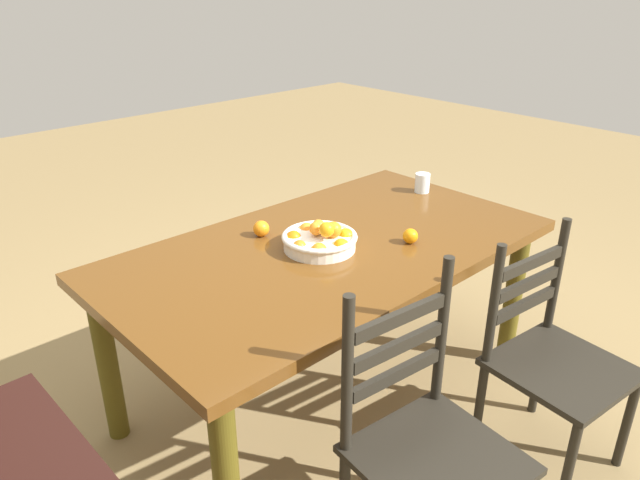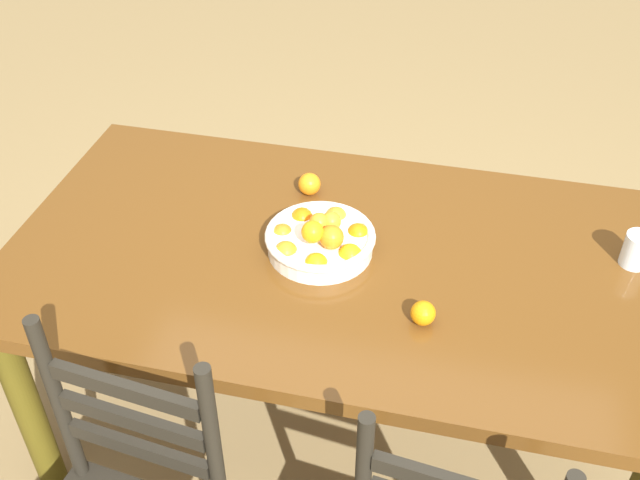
% 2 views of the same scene
% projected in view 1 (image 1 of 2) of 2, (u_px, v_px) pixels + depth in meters
% --- Properties ---
extents(ground_plane, '(12.00, 12.00, 0.00)m').
position_uv_depth(ground_plane, '(328.00, 392.00, 2.79)').
color(ground_plane, olive).
extents(dining_table, '(1.88, 1.03, 0.77)m').
position_uv_depth(dining_table, '(329.00, 265.00, 2.51)').
color(dining_table, '#5A3613').
rests_on(dining_table, ground).
extents(chair_near_window, '(0.50, 0.50, 1.00)m').
position_uv_depth(chair_near_window, '(426.00, 444.00, 1.84)').
color(chair_near_window, black).
rests_on(chair_near_window, ground).
extents(chair_by_cabinet, '(0.50, 0.50, 0.93)m').
position_uv_depth(chair_by_cabinet, '(551.00, 359.00, 2.27)').
color(chair_by_cabinet, black).
rests_on(chair_by_cabinet, ground).
extents(fruit_bowl, '(0.31, 0.31, 0.14)m').
position_uv_depth(fruit_bowl, '(321.00, 240.00, 2.41)').
color(fruit_bowl, white).
rests_on(fruit_bowl, dining_table).
extents(orange_loose_0, '(0.06, 0.06, 0.06)m').
position_uv_depth(orange_loose_0, '(410.00, 236.00, 2.47)').
color(orange_loose_0, orange).
rests_on(orange_loose_0, dining_table).
extents(orange_loose_1, '(0.07, 0.07, 0.07)m').
position_uv_depth(orange_loose_1, '(261.00, 229.00, 2.53)').
color(orange_loose_1, orange).
rests_on(orange_loose_1, dining_table).
extents(drinking_glass, '(0.08, 0.08, 0.10)m').
position_uv_depth(drinking_glass, '(422.00, 183.00, 3.04)').
color(drinking_glass, silver).
rests_on(drinking_glass, dining_table).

